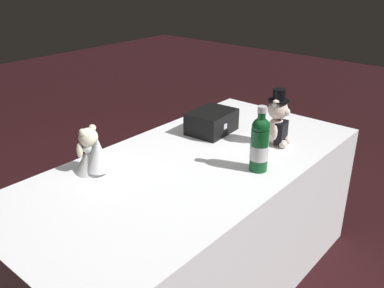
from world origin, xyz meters
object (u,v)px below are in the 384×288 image
(champagne_bottle, at_px, (260,144))
(gift_case_black, at_px, (212,122))
(signing_pen, at_px, (262,126))
(teddy_bear_bride, at_px, (92,153))
(teddy_bear_groom, at_px, (278,121))

(champagne_bottle, xyz_separation_m, gift_case_black, (0.23, 0.46, -0.07))
(champagne_bottle, relative_size, signing_pen, 2.31)
(champagne_bottle, relative_size, gift_case_black, 1.12)
(champagne_bottle, xyz_separation_m, signing_pen, (0.49, 0.28, -0.13))
(teddy_bear_bride, xyz_separation_m, signing_pen, (1.01, -0.29, -0.09))
(teddy_bear_groom, height_order, gift_case_black, teddy_bear_groom)
(champagne_bottle, bearing_deg, teddy_bear_groom, 15.05)
(teddy_bear_bride, distance_m, signing_pen, 1.05)
(signing_pen, bearing_deg, teddy_bear_bride, 164.06)
(gift_case_black, bearing_deg, teddy_bear_groom, -76.83)
(teddy_bear_groom, height_order, champagne_bottle, champagne_bottle)
(signing_pen, bearing_deg, teddy_bear_groom, -131.66)
(teddy_bear_groom, xyz_separation_m, teddy_bear_bride, (-0.83, 0.49, -0.04))
(teddy_bear_groom, distance_m, gift_case_black, 0.39)
(teddy_bear_bride, bearing_deg, teddy_bear_groom, -30.42)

